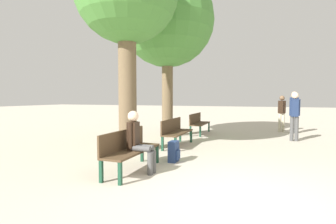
# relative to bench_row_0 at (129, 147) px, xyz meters

# --- Properties ---
(ground_plane) EXTENTS (80.00, 80.00, 0.00)m
(ground_plane) POSITION_rel_bench_row_0_xyz_m (2.27, -0.74, -0.50)
(ground_plane) COLOR beige
(bench_row_0) EXTENTS (0.47, 1.73, 0.84)m
(bench_row_0) POSITION_rel_bench_row_0_xyz_m (0.00, 0.00, 0.00)
(bench_row_0) COLOR #4C3823
(bench_row_0) RESTS_ON ground_plane
(bench_row_1) EXTENTS (0.47, 1.73, 0.84)m
(bench_row_1) POSITION_rel_bench_row_0_xyz_m (0.00, 2.94, 0.00)
(bench_row_1) COLOR #4C3823
(bench_row_1) RESTS_ON ground_plane
(bench_row_2) EXTENTS (0.47, 1.73, 0.84)m
(bench_row_2) POSITION_rel_bench_row_0_xyz_m (0.00, 5.88, 0.00)
(bench_row_2) COLOR #4C3823
(bench_row_2) RESTS_ON ground_plane
(tree_row_1) EXTENTS (3.51, 3.51, 6.17)m
(tree_row_1) POSITION_rel_bench_row_0_xyz_m (-0.92, 4.70, 3.88)
(tree_row_1) COLOR brown
(tree_row_1) RESTS_ON ground_plane
(person_seated) EXTENTS (0.57, 0.33, 1.24)m
(person_seated) POSITION_rel_bench_row_0_xyz_m (0.23, -0.01, 0.17)
(person_seated) COLOR #4C4C4C
(person_seated) RESTS_ON ground_plane
(backpack) EXTENTS (0.22, 0.32, 0.49)m
(backpack) POSITION_rel_bench_row_0_xyz_m (0.61, 1.06, -0.26)
(backpack) COLOR navy
(backpack) RESTS_ON ground_plane
(pedestrian_near) EXTENTS (0.32, 0.27, 1.59)m
(pedestrian_near) POSITION_rel_bench_row_0_xyz_m (3.28, 7.77, 0.41)
(pedestrian_near) COLOR beige
(pedestrian_near) RESTS_ON ground_plane
(pedestrian_mid) EXTENTS (0.35, 0.31, 1.75)m
(pedestrian_mid) POSITION_rel_bench_row_0_xyz_m (3.72, 7.38, 0.51)
(pedestrian_mid) COLOR #4C4C4C
(pedestrian_mid) RESTS_ON ground_plane
(pedestrian_far) EXTENTS (0.34, 0.23, 1.69)m
(pedestrian_far) POSITION_rel_bench_row_0_xyz_m (3.55, 5.25, 0.47)
(pedestrian_far) COLOR #4C4C4C
(pedestrian_far) RESTS_ON ground_plane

